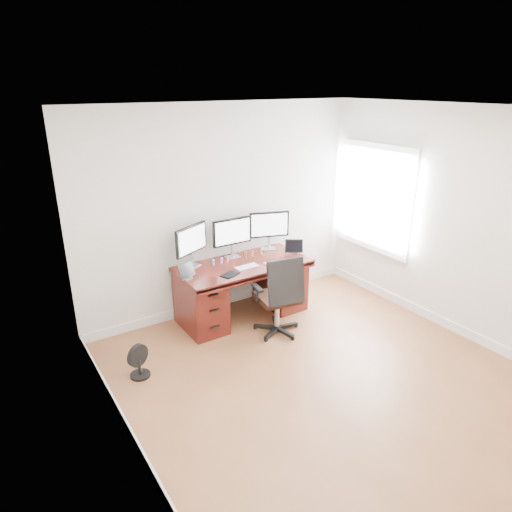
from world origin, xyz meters
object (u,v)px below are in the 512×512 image
desk (242,288)px  floor_fan (139,362)px  keyboard (247,267)px  office_chair (279,309)px  monitor_center (232,233)px

desk → floor_fan: bearing=-160.5°
desk → keyboard: keyboard is taller
office_chair → floor_fan: office_chair is taller
floor_fan → keyboard: bearing=-10.2°
office_chair → desk: bearing=110.3°
desk → office_chair: size_ratio=1.65×
floor_fan → keyboard: keyboard is taller
floor_fan → office_chair: bearing=-26.9°
office_chair → keyboard: size_ratio=3.45×
desk → office_chair: bearing=-78.7°
office_chair → floor_fan: size_ratio=2.82×
office_chair → keyboard: 0.65m
monitor_center → keyboard: 0.52m
monitor_center → desk: bearing=-89.6°
desk → monitor_center: size_ratio=3.09×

